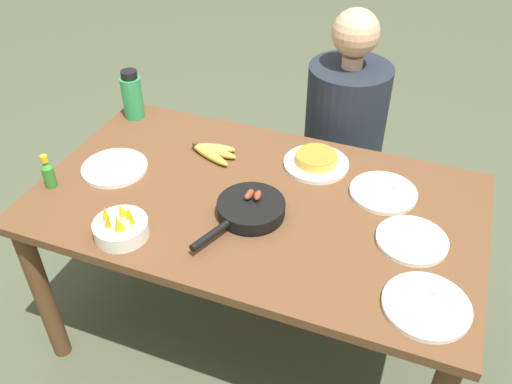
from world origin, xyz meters
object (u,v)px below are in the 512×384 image
object	(u,v)px
empty_plate_far_right	(412,240)
water_bottle	(132,95)
frittata_plate_center	(316,161)
empty_plate_near_front	(115,168)
fruit_bowl_mango	(121,227)
banana_bunch	(212,152)
person_figure	(341,159)
skillet	(250,209)
hot_sauce_bottle	(48,173)
empty_plate_mid_edge	(426,306)
empty_plate_far_left	(383,192)

from	to	relation	value
empty_plate_far_right	water_bottle	size ratio (longest dim) A/B	1.07
frittata_plate_center	empty_plate_near_front	bearing A→B (deg)	-156.96
frittata_plate_center	fruit_bowl_mango	xyz separation A→B (m)	(-0.48, -0.60, 0.01)
banana_bunch	empty_plate_near_front	bearing A→B (deg)	-144.16
empty_plate_far_right	empty_plate_near_front	bearing A→B (deg)	-179.96
banana_bunch	person_figure	size ratio (longest dim) A/B	0.16
person_figure	skillet	bearing A→B (deg)	-100.24
banana_bunch	skillet	size ratio (longest dim) A/B	0.52
water_bottle	hot_sauce_bottle	xyz separation A→B (m)	(-0.02, -0.54, -0.04)
banana_bunch	empty_plate_near_front	distance (m)	0.37
skillet	person_figure	size ratio (longest dim) A/B	0.31
empty_plate_mid_edge	water_bottle	distance (m)	1.45
water_bottle	person_figure	world-z (taller)	person_figure
fruit_bowl_mango	empty_plate_near_front	bearing A→B (deg)	126.23
banana_bunch	frittata_plate_center	distance (m)	0.40
banana_bunch	empty_plate_mid_edge	size ratio (longest dim) A/B	0.79
empty_plate_far_right	person_figure	world-z (taller)	person_figure
skillet	hot_sauce_bottle	xyz separation A→B (m)	(-0.73, -0.11, 0.03)
frittata_plate_center	hot_sauce_bottle	xyz separation A→B (m)	(-0.85, -0.46, 0.04)
water_bottle	hot_sauce_bottle	world-z (taller)	water_bottle
fruit_bowl_mango	water_bottle	size ratio (longest dim) A/B	0.83
frittata_plate_center	fruit_bowl_mango	distance (m)	0.76
fruit_bowl_mango	water_bottle	bearing A→B (deg)	117.87
water_bottle	person_figure	xyz separation A→B (m)	(0.85, 0.35, -0.35)
skillet	water_bottle	world-z (taller)	water_bottle
empty_plate_mid_edge	water_bottle	world-z (taller)	water_bottle
frittata_plate_center	person_figure	world-z (taller)	person_figure
empty_plate_mid_edge	hot_sauce_bottle	bearing A→B (deg)	176.33
empty_plate_far_left	empty_plate_mid_edge	distance (m)	0.51
empty_plate_far_right	water_bottle	world-z (taller)	water_bottle
hot_sauce_bottle	person_figure	bearing A→B (deg)	45.67
empty_plate_far_right	fruit_bowl_mango	size ratio (longest dim) A/B	1.30
empty_plate_far_left	hot_sauce_bottle	xyz separation A→B (m)	(-1.12, -0.38, 0.05)
fruit_bowl_mango	hot_sauce_bottle	distance (m)	0.40
banana_bunch	water_bottle	bearing A→B (deg)	160.87
empty_plate_mid_edge	hot_sauce_bottle	distance (m)	1.34
skillet	person_figure	xyz separation A→B (m)	(0.14, 0.78, -0.27)
person_figure	hot_sauce_bottle	bearing A→B (deg)	-134.33
frittata_plate_center	empty_plate_far_left	xyz separation A→B (m)	(0.27, -0.08, -0.01)
banana_bunch	empty_plate_far_left	distance (m)	0.67
banana_bunch	hot_sauce_bottle	size ratio (longest dim) A/B	1.48
skillet	empty_plate_far_left	bearing A→B (deg)	145.13
empty_plate_far_left	water_bottle	size ratio (longest dim) A/B	1.12
empty_plate_mid_edge	banana_bunch	bearing A→B (deg)	151.62
empty_plate_far_left	empty_plate_far_right	distance (m)	0.25
empty_plate_near_front	hot_sauce_bottle	size ratio (longest dim) A/B	1.85
empty_plate_near_front	empty_plate_far_left	world-z (taller)	same
skillet	water_bottle	distance (m)	0.83
banana_bunch	skillet	world-z (taller)	skillet
skillet	person_figure	bearing A→B (deg)	-169.84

